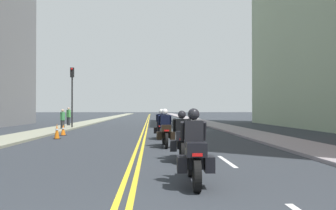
{
  "coord_description": "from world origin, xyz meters",
  "views": [
    {
      "loc": [
        0.48,
        -2.59,
        1.63
      ],
      "look_at": [
        1.12,
        10.26,
        1.79
      ],
      "focal_mm": 36.57,
      "sensor_mm": 36.0,
      "label": 1
    }
  ],
  "objects_px": {
    "traffic_light_near": "(72,87)",
    "pedestrian_2": "(63,119)",
    "motorcycle_3": "(161,127)",
    "pedestrian_0": "(69,117)",
    "traffic_cone_0": "(57,131)",
    "motorcycle_1": "(182,140)",
    "traffic_cone_1": "(63,130)",
    "motorcycle_0": "(194,154)",
    "motorcycle_2": "(165,131)"
  },
  "relations": [
    {
      "from": "traffic_light_near",
      "to": "pedestrian_2",
      "type": "bearing_deg",
      "value": -97.49
    },
    {
      "from": "traffic_light_near",
      "to": "pedestrian_2",
      "type": "height_order",
      "value": "traffic_light_near"
    },
    {
      "from": "traffic_light_near",
      "to": "motorcycle_3",
      "type": "bearing_deg",
      "value": -54.47
    },
    {
      "from": "traffic_light_near",
      "to": "pedestrian_0",
      "type": "distance_m",
      "value": 4.57
    },
    {
      "from": "traffic_cone_0",
      "to": "pedestrian_2",
      "type": "xyz_separation_m",
      "value": [
        -1.67,
        7.73,
        0.43
      ]
    },
    {
      "from": "pedestrian_0",
      "to": "traffic_light_near",
      "type": "bearing_deg",
      "value": 147.05
    },
    {
      "from": "motorcycle_1",
      "to": "pedestrian_2",
      "type": "height_order",
      "value": "pedestrian_2"
    },
    {
      "from": "pedestrian_2",
      "to": "traffic_cone_0",
      "type": "bearing_deg",
      "value": 153.31
    },
    {
      "from": "traffic_cone_1",
      "to": "pedestrian_0",
      "type": "relative_size",
      "value": 0.39
    },
    {
      "from": "motorcycle_0",
      "to": "traffic_light_near",
      "type": "xyz_separation_m",
      "value": [
        -7.49,
        21.38,
        2.84
      ]
    },
    {
      "from": "motorcycle_2",
      "to": "motorcycle_3",
      "type": "distance_m",
      "value": 4.0
    },
    {
      "from": "traffic_light_near",
      "to": "traffic_cone_1",
      "type": "bearing_deg",
      "value": -81.19
    },
    {
      "from": "motorcycle_2",
      "to": "pedestrian_2",
      "type": "bearing_deg",
      "value": 119.58
    },
    {
      "from": "motorcycle_1",
      "to": "pedestrian_0",
      "type": "height_order",
      "value": "pedestrian_0"
    },
    {
      "from": "traffic_cone_0",
      "to": "motorcycle_3",
      "type": "bearing_deg",
      "value": -2.35
    },
    {
      "from": "motorcycle_1",
      "to": "traffic_light_near",
      "type": "xyz_separation_m",
      "value": [
        -7.55,
        17.89,
        2.84
      ]
    },
    {
      "from": "traffic_cone_0",
      "to": "motorcycle_0",
      "type": "bearing_deg",
      "value": -62.41
    },
    {
      "from": "motorcycle_3",
      "to": "pedestrian_0",
      "type": "distance_m",
      "value": 15.89
    },
    {
      "from": "motorcycle_0",
      "to": "motorcycle_1",
      "type": "distance_m",
      "value": 3.49
    },
    {
      "from": "pedestrian_0",
      "to": "traffic_cone_1",
      "type": "bearing_deg",
      "value": 141.24
    },
    {
      "from": "traffic_light_near",
      "to": "pedestrian_0",
      "type": "xyz_separation_m",
      "value": [
        -1.14,
        3.6,
        -2.57
      ]
    },
    {
      "from": "motorcycle_2",
      "to": "pedestrian_0",
      "type": "bearing_deg",
      "value": 113.04
    },
    {
      "from": "motorcycle_3",
      "to": "traffic_cone_0",
      "type": "bearing_deg",
      "value": -178.99
    },
    {
      "from": "motorcycle_0",
      "to": "traffic_cone_0",
      "type": "distance_m",
      "value": 13.14
    },
    {
      "from": "motorcycle_1",
      "to": "traffic_cone_1",
      "type": "height_order",
      "value": "motorcycle_1"
    },
    {
      "from": "pedestrian_0",
      "to": "pedestrian_2",
      "type": "relative_size",
      "value": 1.1
    },
    {
      "from": "traffic_cone_0",
      "to": "pedestrian_2",
      "type": "bearing_deg",
      "value": 102.22
    },
    {
      "from": "motorcycle_2",
      "to": "traffic_cone_1",
      "type": "distance_m",
      "value": 9.02
    },
    {
      "from": "motorcycle_1",
      "to": "traffic_cone_0",
      "type": "bearing_deg",
      "value": 129.88
    },
    {
      "from": "traffic_cone_0",
      "to": "traffic_light_near",
      "type": "relative_size",
      "value": 0.16
    },
    {
      "from": "traffic_cone_1",
      "to": "motorcycle_3",
      "type": "bearing_deg",
      "value": -24.16
    },
    {
      "from": "motorcycle_3",
      "to": "pedestrian_2",
      "type": "xyz_separation_m",
      "value": [
        -7.38,
        7.97,
        0.18
      ]
    },
    {
      "from": "motorcycle_3",
      "to": "motorcycle_1",
      "type": "bearing_deg",
      "value": -83.54
    },
    {
      "from": "motorcycle_3",
      "to": "traffic_cone_1",
      "type": "bearing_deg",
      "value": 159.2
    },
    {
      "from": "motorcycle_3",
      "to": "traffic_light_near",
      "type": "height_order",
      "value": "traffic_light_near"
    },
    {
      "from": "traffic_cone_1",
      "to": "pedestrian_2",
      "type": "bearing_deg",
      "value": 104.78
    },
    {
      "from": "motorcycle_3",
      "to": "pedestrian_2",
      "type": "height_order",
      "value": "motorcycle_3"
    },
    {
      "from": "motorcycle_0",
      "to": "traffic_cone_1",
      "type": "xyz_separation_m",
      "value": [
        -6.37,
        14.1,
        -0.31
      ]
    },
    {
      "from": "motorcycle_0",
      "to": "pedestrian_2",
      "type": "bearing_deg",
      "value": 114.17
    },
    {
      "from": "traffic_light_near",
      "to": "pedestrian_0",
      "type": "relative_size",
      "value": 2.84
    },
    {
      "from": "traffic_cone_0",
      "to": "traffic_cone_1",
      "type": "height_order",
      "value": "traffic_cone_0"
    },
    {
      "from": "motorcycle_3",
      "to": "traffic_cone_0",
      "type": "relative_size",
      "value": 2.7
    },
    {
      "from": "traffic_cone_1",
      "to": "traffic_cone_0",
      "type": "bearing_deg",
      "value": -83.45
    },
    {
      "from": "motorcycle_2",
      "to": "pedestrian_0",
      "type": "distance_m",
      "value": 19.44
    },
    {
      "from": "traffic_cone_1",
      "to": "pedestrian_2",
      "type": "xyz_separation_m",
      "value": [
        -1.39,
        5.28,
        0.5
      ]
    },
    {
      "from": "motorcycle_0",
      "to": "pedestrian_0",
      "type": "height_order",
      "value": "pedestrian_0"
    },
    {
      "from": "traffic_light_near",
      "to": "pedestrian_2",
      "type": "relative_size",
      "value": 3.12
    },
    {
      "from": "motorcycle_2",
      "to": "traffic_cone_0",
      "type": "height_order",
      "value": "motorcycle_2"
    },
    {
      "from": "motorcycle_3",
      "to": "traffic_cone_1",
      "type": "distance_m",
      "value": 6.57
    },
    {
      "from": "motorcycle_2",
      "to": "motorcycle_0",
      "type": "bearing_deg",
      "value": -89.79
    }
  ]
}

